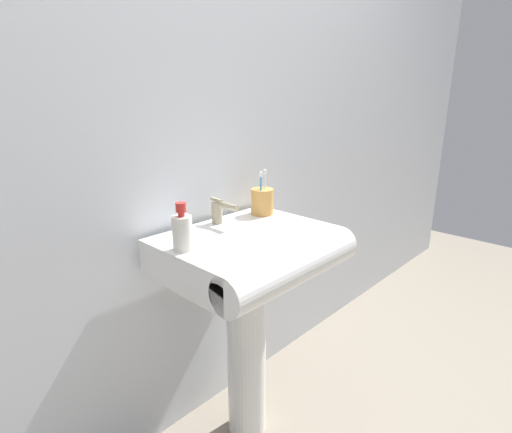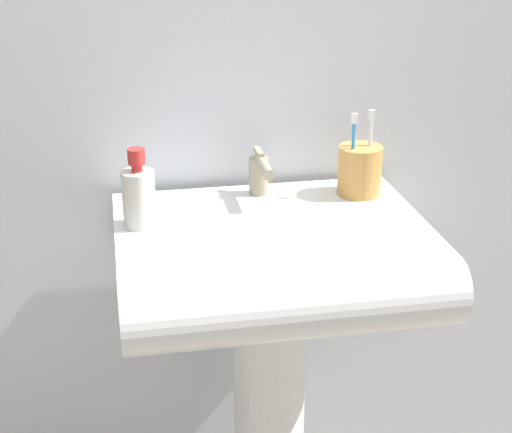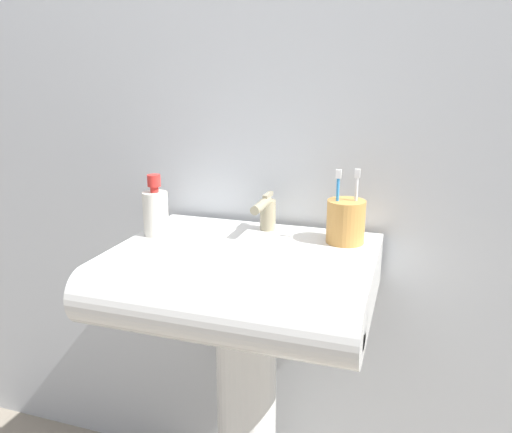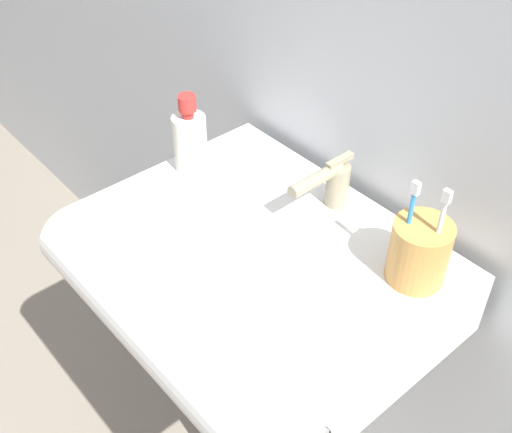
# 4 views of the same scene
# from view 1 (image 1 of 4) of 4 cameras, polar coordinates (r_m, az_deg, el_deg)

# --- Properties ---
(ground_plane) EXTENTS (6.00, 6.00, 0.00)m
(ground_plane) POSITION_cam_1_polar(r_m,az_deg,el_deg) (1.83, -1.28, -27.81)
(ground_plane) COLOR gray
(ground_plane) RESTS_ON ground
(wall_back) EXTENTS (5.00, 0.05, 2.40)m
(wall_back) POSITION_cam_1_polar(r_m,az_deg,el_deg) (1.49, -8.70, 13.45)
(wall_back) COLOR silver
(wall_back) RESTS_ON ground
(sink_pedestal) EXTENTS (0.15, 0.15, 0.71)m
(sink_pedestal) POSITION_cam_1_polar(r_m,az_deg,el_deg) (1.60, -1.37, -18.74)
(sink_pedestal) COLOR white
(sink_pedestal) RESTS_ON ground
(sink_basin) EXTENTS (0.58, 0.48, 0.12)m
(sink_basin) POSITION_cam_1_polar(r_m,az_deg,el_deg) (1.36, -0.07, -5.24)
(sink_basin) COLOR white
(sink_basin) RESTS_ON sink_pedestal
(faucet) EXTENTS (0.04, 0.14, 0.09)m
(faucet) POSITION_cam_1_polar(r_m,az_deg,el_deg) (1.46, -5.20, 0.86)
(faucet) COLOR tan
(faucet) RESTS_ON sink_basin
(toothbrush_cup) EXTENTS (0.09, 0.09, 0.18)m
(toothbrush_cup) POSITION_cam_1_polar(r_m,az_deg,el_deg) (1.58, 0.89, 2.18)
(toothbrush_cup) COLOR #D19347
(toothbrush_cup) RESTS_ON sink_basin
(soap_bottle) EXTENTS (0.06, 0.06, 0.15)m
(soap_bottle) POSITION_cam_1_polar(r_m,az_deg,el_deg) (1.23, -10.49, -2.10)
(soap_bottle) COLOR silver
(soap_bottle) RESTS_ON sink_basin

